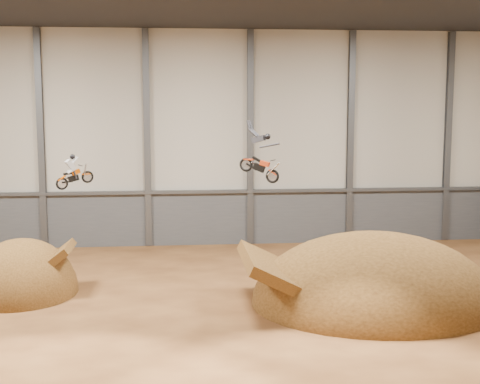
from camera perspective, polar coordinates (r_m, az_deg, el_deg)
name	(u,v)px	position (r m, az deg, el deg)	size (l,w,h in m)	color
floor	(212,315)	(30.02, -2.40, -10.48)	(40.00, 40.00, 0.00)	#512D15
back_wall	(199,139)	(43.57, -3.53, 4.57)	(40.00, 0.10, 14.00)	beige
lower_band_back	(200,218)	(44.07, -3.46, -2.27)	(39.80, 0.18, 3.50)	#4A4C51
steel_rail	(199,192)	(43.65, -3.48, 0.02)	(39.80, 0.35, 0.20)	#47494F
steel_column_1	(41,140)	(44.17, -16.63, 4.30)	(0.40, 0.36, 13.90)	#47494F
steel_column_2	(147,139)	(43.39, -7.93, 4.49)	(0.40, 0.36, 13.90)	#47494F
steel_column_3	(250,139)	(43.62, 0.88, 4.58)	(0.40, 0.36, 13.90)	#47494F
steel_column_4	(350,138)	(44.85, 9.40, 4.57)	(0.40, 0.36, 13.90)	#47494F
steel_column_5	(448,138)	(47.00, 17.31, 4.46)	(0.40, 0.36, 13.90)	#47494F
takeoff_ramp	(22,294)	(34.94, -18.12, -8.24)	(5.44, 6.28, 5.44)	#422810
landing_ramp	(374,303)	(32.40, 11.33, -9.26)	(11.50, 10.17, 6.63)	#422810
fmx_rider_a	(76,169)	(33.93, -13.84, 1.94)	(1.90, 0.73, 1.72)	#DF5800
fmx_rider_b	(257,152)	(32.37, 1.46, 3.44)	(2.82, 0.81, 2.42)	#B13413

